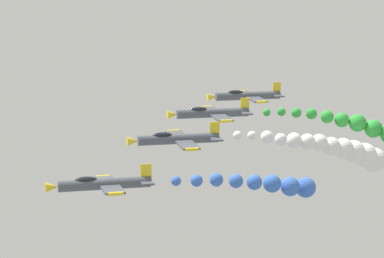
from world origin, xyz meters
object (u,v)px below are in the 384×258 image
airplane_lead (103,184)px  airplane_left_outer (247,96)px  airplane_left_inner (177,139)px  airplane_right_inner (211,113)px

airplane_lead → airplane_left_outer: size_ratio=1.00×
airplane_lead → airplane_left_inner: (8.82, -9.36, 2.41)m
airplane_lead → airplane_left_inner: 13.08m
airplane_lead → airplane_right_inner: bearing=-40.7°
airplane_lead → airplane_right_inner: airplane_right_inner is taller
airplane_lead → airplane_left_outer: (27.71, -23.31, 4.27)m
airplane_lead → airplane_left_inner: airplane_left_inner is taller
airplane_right_inner → airplane_left_outer: (9.26, -7.45, 0.69)m
airplane_lead → airplane_left_outer: airplane_left_outer is taller
airplane_right_inner → airplane_left_outer: size_ratio=1.00×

